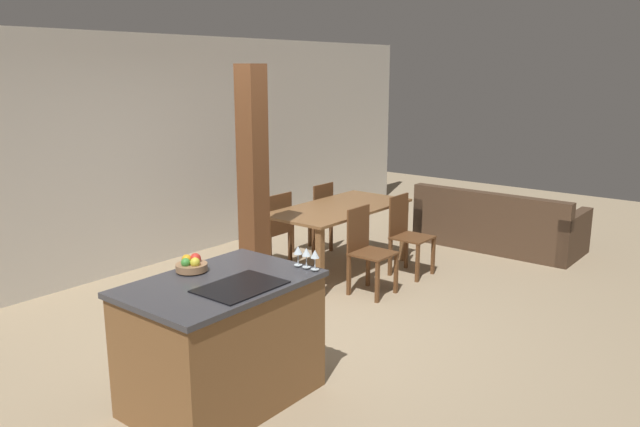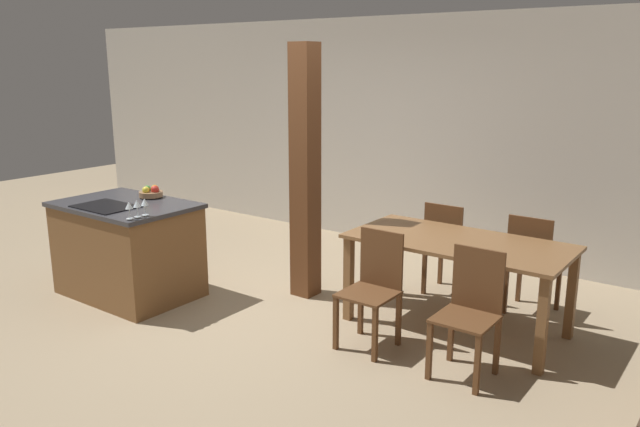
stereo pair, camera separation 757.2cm
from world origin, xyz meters
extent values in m
plane|color=#9E896B|center=(0.00, 0.00, 0.00)|extent=(16.00, 16.00, 0.00)
cube|color=beige|center=(0.00, 2.67, 1.35)|extent=(11.20, 0.08, 2.70)
cube|color=brown|center=(-1.24, -0.39, 0.43)|extent=(1.26, 0.85, 0.86)
cube|color=#38383D|center=(-1.24, -0.39, 0.88)|extent=(1.30, 0.89, 0.04)
cube|color=black|center=(-1.24, -0.59, 0.90)|extent=(0.56, 0.40, 0.01)
cylinder|color=#99704C|center=(-1.23, -0.09, 0.93)|extent=(0.23, 0.23, 0.05)
sphere|color=red|center=(-1.18, -0.08, 0.98)|extent=(0.08, 0.08, 0.08)
sphere|color=gold|center=(-1.23, -0.04, 0.98)|extent=(0.07, 0.07, 0.07)
sphere|color=#3D8E38|center=(-1.28, -0.09, 0.98)|extent=(0.07, 0.07, 0.07)
sphere|color=yellow|center=(-1.23, -0.14, 0.98)|extent=(0.07, 0.07, 0.07)
cylinder|color=silver|center=(-0.66, -0.76, 0.91)|extent=(0.06, 0.06, 0.00)
cylinder|color=silver|center=(-0.66, -0.76, 0.96)|extent=(0.01, 0.01, 0.08)
cone|color=silver|center=(-0.66, -0.76, 1.03)|extent=(0.06, 0.06, 0.06)
cylinder|color=silver|center=(-0.66, -0.68, 0.91)|extent=(0.06, 0.06, 0.00)
cylinder|color=silver|center=(-0.66, -0.68, 0.96)|extent=(0.01, 0.01, 0.08)
cone|color=silver|center=(-0.66, -0.68, 1.03)|extent=(0.06, 0.06, 0.06)
cylinder|color=silver|center=(-0.66, -0.60, 0.91)|extent=(0.06, 0.06, 0.00)
cylinder|color=silver|center=(-0.66, -0.60, 0.96)|extent=(0.01, 0.01, 0.08)
cone|color=silver|center=(-0.66, -0.60, 1.03)|extent=(0.06, 0.06, 0.06)
cube|color=brown|center=(1.62, 0.73, 0.76)|extent=(1.78, 0.88, 0.03)
cube|color=brown|center=(0.79, 0.35, 0.37)|extent=(0.07, 0.07, 0.74)
cube|color=brown|center=(2.44, 0.35, 0.37)|extent=(0.07, 0.07, 0.74)
cube|color=brown|center=(0.79, 1.10, 0.37)|extent=(0.07, 0.07, 0.74)
cube|color=brown|center=(2.44, 1.10, 0.37)|extent=(0.07, 0.07, 0.74)
cube|color=brown|center=(1.22, -0.01, 0.44)|extent=(0.40, 0.40, 0.02)
cube|color=brown|center=(1.22, 0.18, 0.68)|extent=(0.38, 0.02, 0.46)
cube|color=brown|center=(1.04, -0.19, 0.22)|extent=(0.04, 0.04, 0.43)
cube|color=brown|center=(1.39, -0.19, 0.22)|extent=(0.04, 0.04, 0.43)
cube|color=brown|center=(1.04, 0.17, 0.22)|extent=(0.04, 0.04, 0.43)
cube|color=brown|center=(1.39, 0.17, 0.22)|extent=(0.04, 0.04, 0.43)
cube|color=brown|center=(2.01, -0.01, 0.44)|extent=(0.40, 0.40, 0.02)
cube|color=brown|center=(2.01, 0.18, 0.68)|extent=(0.38, 0.02, 0.46)
cube|color=brown|center=(1.84, -0.19, 0.22)|extent=(0.04, 0.04, 0.43)
cube|color=brown|center=(2.19, -0.19, 0.22)|extent=(0.04, 0.04, 0.43)
cube|color=brown|center=(1.84, 0.17, 0.22)|extent=(0.04, 0.04, 0.43)
cube|color=brown|center=(2.19, 0.17, 0.22)|extent=(0.04, 0.04, 0.43)
cube|color=brown|center=(1.22, 1.47, 0.44)|extent=(0.40, 0.40, 0.02)
cube|color=brown|center=(1.22, 1.28, 0.68)|extent=(0.38, 0.02, 0.46)
cube|color=brown|center=(1.39, 1.64, 0.22)|extent=(0.04, 0.04, 0.43)
cube|color=brown|center=(1.04, 1.64, 0.22)|extent=(0.04, 0.04, 0.43)
cube|color=brown|center=(1.39, 1.29, 0.22)|extent=(0.04, 0.04, 0.43)
cube|color=brown|center=(1.04, 1.29, 0.22)|extent=(0.04, 0.04, 0.43)
cube|color=brown|center=(2.01, 1.47, 0.44)|extent=(0.40, 0.40, 0.02)
cube|color=brown|center=(2.01, 1.28, 0.68)|extent=(0.38, 0.02, 0.46)
cube|color=brown|center=(2.19, 1.64, 0.22)|extent=(0.04, 0.04, 0.43)
cube|color=brown|center=(1.84, 1.64, 0.22)|extent=(0.04, 0.04, 0.43)
cube|color=brown|center=(2.19, 1.29, 0.22)|extent=(0.04, 0.04, 0.43)
cube|color=brown|center=(1.84, 1.29, 0.22)|extent=(0.04, 0.04, 0.43)
cube|color=#473323|center=(3.76, -0.31, 0.22)|extent=(0.92, 2.08, 0.45)
cube|color=#473323|center=(3.38, -0.31, 0.61)|extent=(0.16, 2.08, 0.33)
cube|color=#473323|center=(3.77, -1.28, 0.29)|extent=(0.92, 0.14, 0.59)
cube|color=#473323|center=(3.76, 0.66, 0.29)|extent=(0.92, 0.14, 0.59)
cube|color=brown|center=(0.12, 0.62, 1.18)|extent=(0.21, 0.21, 2.35)
camera|label=1|loc=(-3.96, -3.44, 2.32)|focal=35.00mm
camera|label=2|loc=(3.60, -3.86, 2.19)|focal=35.00mm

